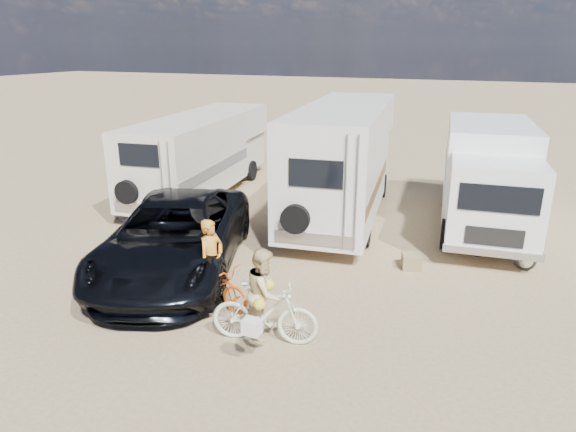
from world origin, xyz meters
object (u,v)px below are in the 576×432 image
at_px(rv_main, 343,162).
at_px(bike_man, 213,284).
at_px(rider_man, 212,268).
at_px(dark_suv, 175,236).
at_px(crate, 411,261).
at_px(rider_woman, 264,301).
at_px(box_truck, 488,180).
at_px(bike_woman, 265,313).
at_px(bike_parked, 501,246).
at_px(cooler, 193,256).
at_px(rv_left, 201,156).

height_order(rv_main, bike_man, rv_main).
bearing_deg(bike_man, rider_man, 0.00).
relative_size(dark_suv, crate, 13.94).
relative_size(rv_main, rider_woman, 4.90).
xyz_separation_m(box_truck, bike_woman, (-3.29, -7.47, -0.86)).
relative_size(box_truck, dark_suv, 1.02).
bearing_deg(rider_man, crate, -34.48).
height_order(rider_woman, bike_parked, rider_woman).
bearing_deg(rider_woman, cooler, 39.67).
relative_size(rider_man, bike_parked, 0.96).
bearing_deg(crate, bike_parked, 30.05).
xyz_separation_m(rv_left, bike_parked, (9.50, -2.39, -0.90)).
xyz_separation_m(rv_left, dark_suv, (2.66, -5.56, -0.51)).
distance_m(rv_main, rider_man, 6.40).
height_order(rv_main, cooler, rv_main).
bearing_deg(rv_main, dark_suv, -121.70).
bearing_deg(rider_man, bike_parked, -38.84).
relative_size(rv_left, box_truck, 1.23).
height_order(bike_man, cooler, bike_man).
distance_m(rv_main, rider_woman, 7.20).
distance_m(rv_left, cooler, 6.00).
bearing_deg(box_truck, bike_parked, -84.00).
xyz_separation_m(bike_man, rider_man, (0.00, 0.00, 0.35)).
xyz_separation_m(rv_left, crate, (7.62, -3.47, -1.17)).
bearing_deg(bike_woman, bike_man, 49.58).
distance_m(rv_left, box_truck, 9.04).
distance_m(bike_man, crate, 4.66).
relative_size(rider_woman, bike_parked, 0.93).
distance_m(box_truck, rider_man, 8.21).
xyz_separation_m(dark_suv, bike_parked, (6.84, 3.17, -0.38)).
bearing_deg(rv_main, box_truck, -1.71).
relative_size(cooler, crate, 1.28).
bearing_deg(rv_left, bike_woman, -58.77).
relative_size(bike_parked, crate, 3.94).
height_order(dark_suv, bike_woman, dark_suv).
xyz_separation_m(box_truck, bike_man, (-4.77, -6.65, -0.97)).
xyz_separation_m(rider_woman, cooler, (-2.92, 2.34, -0.56)).
relative_size(dark_suv, bike_woman, 3.18).
distance_m(box_truck, rider_woman, 8.18).
bearing_deg(crate, rider_woman, -114.84).
xyz_separation_m(bike_parked, crate, (-1.88, -1.09, -0.27)).
xyz_separation_m(bike_man, bike_woman, (1.49, -0.82, 0.11)).
xyz_separation_m(dark_suv, bike_woman, (3.10, -1.95, -0.26)).
bearing_deg(cooler, bike_man, -68.90).
distance_m(rv_main, bike_woman, 7.23).
height_order(bike_woman, cooler, bike_woman).
bearing_deg(bike_parked, dark_suv, 137.59).
height_order(bike_parked, cooler, bike_parked).
relative_size(rider_man, crate, 3.77).
height_order(dark_suv, rider_woman, dark_suv).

